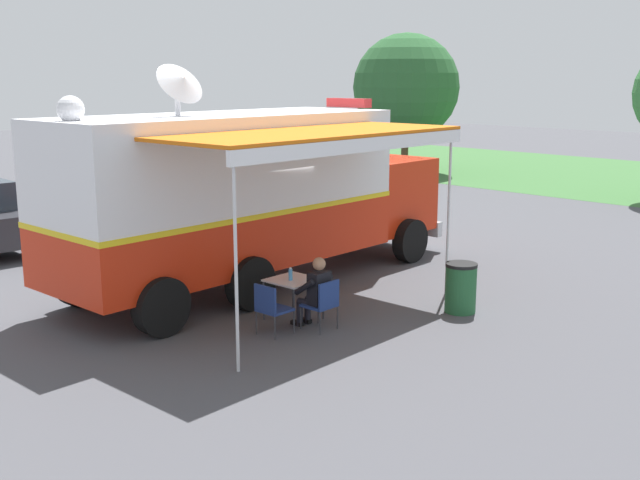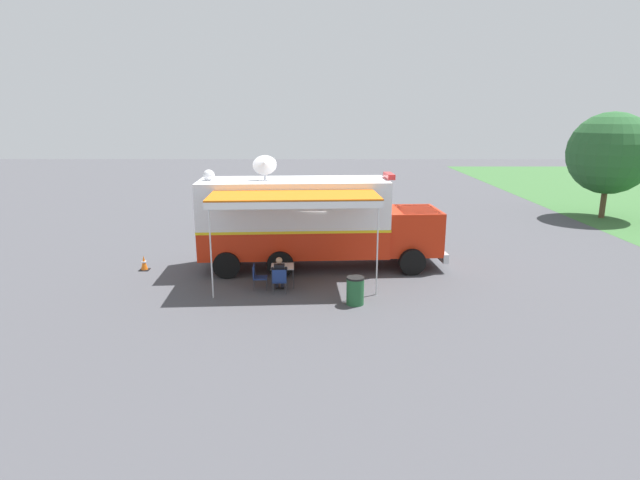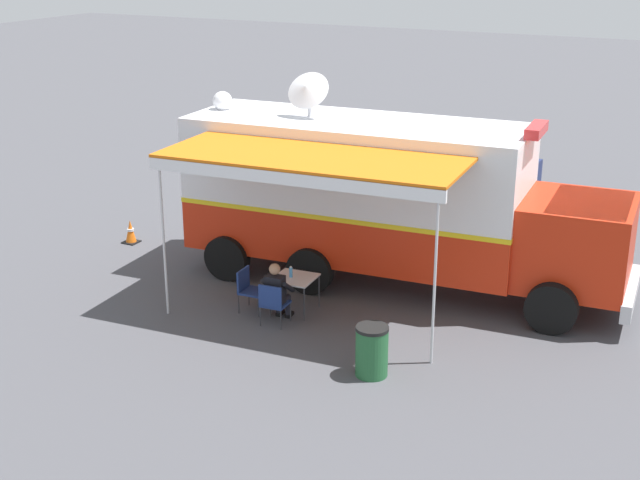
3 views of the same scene
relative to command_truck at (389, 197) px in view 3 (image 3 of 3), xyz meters
The scene contains 12 objects.
ground_plane 2.08m from the command_truck, 89.14° to the right, with size 100.00×100.00×0.00m, color #47474C.
lot_stripe 3.86m from the command_truck, 151.13° to the left, with size 0.12×4.80×0.01m, color silver.
command_truck is the anchor object (origin of this frame).
folding_table 2.81m from the command_truck, 24.78° to the right, with size 0.85×0.85×0.73m.
water_bottle 2.78m from the command_truck, 26.24° to the right, with size 0.07×0.07×0.22m.
folding_chair_at_table 3.57m from the command_truck, 19.68° to the right, with size 0.51×0.51×0.87m.
folding_chair_beside_table 3.56m from the command_truck, 35.66° to the right, with size 0.51×0.51×0.87m.
seated_responder 3.35m from the command_truck, 21.05° to the right, with size 0.68×0.57×1.25m.
trash_bin 4.56m from the command_truck, 18.99° to the left, with size 0.57×0.57×0.91m.
traffic_cone 6.83m from the command_truck, 86.31° to the right, with size 0.36×0.36×0.58m.
car_behind_truck 6.28m from the command_truck, behind, with size 4.32×2.24×1.76m.
car_far_corner 7.88m from the command_truck, 156.70° to the right, with size 4.23×2.07×1.76m.
Camera 3 is at (16.61, 7.42, 7.24)m, focal length 49.43 mm.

